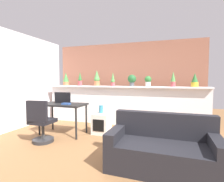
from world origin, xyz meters
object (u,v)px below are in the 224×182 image
at_px(potted_plant_7, 195,80).
at_px(desk, 63,107).
at_px(potted_plant_6, 173,79).
at_px(side_cube_shelf, 101,123).
at_px(potted_plant_0, 66,79).
at_px(potted_plant_1, 80,80).
at_px(office_chair, 41,125).
at_px(couch, 162,150).
at_px(potted_plant_4, 132,80).
at_px(vase_on_shelf, 101,109).
at_px(potted_plant_3, 113,80).
at_px(book_on_desk, 66,104).
at_px(potted_plant_2, 97,79).
at_px(tv_monitor, 62,98).
at_px(potted_plant_5, 148,81).

distance_m(potted_plant_7, desk, 3.38).
distance_m(potted_plant_6, side_cube_shelf, 2.22).
height_order(potted_plant_0, potted_plant_1, potted_plant_1).
distance_m(office_chair, couch, 2.47).
bearing_deg(potted_plant_4, vase_on_shelf, -122.87).
distance_m(potted_plant_3, book_on_desk, 1.62).
xyz_separation_m(potted_plant_2, potted_plant_6, (2.20, -0.00, -0.01)).
xyz_separation_m(potted_plant_1, side_cube_shelf, (1.08, -0.93, -1.08)).
height_order(potted_plant_4, potted_plant_6, potted_plant_6).
bearing_deg(potted_plant_3, office_chair, -117.20).
xyz_separation_m(potted_plant_7, side_cube_shelf, (-2.19, -0.94, -1.06)).
bearing_deg(desk, office_chair, -97.65).
bearing_deg(tv_monitor, book_on_desk, -40.60).
relative_size(potted_plant_3, vase_on_shelf, 2.07).
relative_size(tv_monitor, vase_on_shelf, 2.27).
xyz_separation_m(office_chair, vase_on_shelf, (0.94, 1.04, 0.21)).
xyz_separation_m(potted_plant_5, book_on_desk, (-1.73, -1.38, -0.54)).
bearing_deg(potted_plant_6, book_on_desk, -149.56).
distance_m(potted_plant_6, potted_plant_7, 0.52).
bearing_deg(potted_plant_5, potted_plant_0, -179.65).
bearing_deg(tv_monitor, couch, -23.38).
bearing_deg(potted_plant_4, side_cube_shelf, -120.26).
xyz_separation_m(potted_plant_0, desk, (0.72, -1.25, -0.69)).
distance_m(potted_plant_1, potted_plant_5, 2.10).
relative_size(potted_plant_1, potted_plant_7, 1.20).
distance_m(vase_on_shelf, book_on_desk, 0.86).
distance_m(potted_plant_4, vase_on_shelf, 1.31).
height_order(potted_plant_7, couch, potted_plant_7).
xyz_separation_m(potted_plant_7, vase_on_shelf, (-2.22, -0.89, -0.72)).
distance_m(book_on_desk, couch, 2.40).
relative_size(potted_plant_5, potted_plant_6, 0.72).
height_order(book_on_desk, couch, couch).
relative_size(potted_plant_3, potted_plant_5, 1.40).
height_order(potted_plant_6, vase_on_shelf, potted_plant_6).
relative_size(potted_plant_2, potted_plant_6, 1.18).
xyz_separation_m(potted_plant_2, potted_plant_4, (1.09, -0.00, -0.03)).
bearing_deg(vase_on_shelf, tv_monitor, -162.19).
xyz_separation_m(potted_plant_4, couch, (0.92, -2.25, -1.05)).
bearing_deg(potted_plant_4, couch, -67.69).
height_order(potted_plant_1, desk, potted_plant_1).
distance_m(desk, side_cube_shelf, 1.02).
distance_m(potted_plant_3, desk, 1.65).
xyz_separation_m(potted_plant_5, vase_on_shelf, (-1.04, -0.89, -0.71)).
bearing_deg(couch, tv_monitor, 156.62).
distance_m(potted_plant_3, potted_plant_4, 0.56).
bearing_deg(vase_on_shelf, side_cube_shelf, -61.04).
distance_m(potted_plant_1, potted_plant_3, 1.09).
distance_m(potted_plant_2, potted_plant_7, 2.72).
bearing_deg(tv_monitor, potted_plant_5, 31.17).
bearing_deg(potted_plant_6, couch, -94.77).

